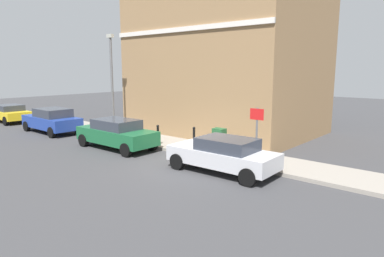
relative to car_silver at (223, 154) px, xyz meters
name	(u,v)px	position (x,y,z in m)	size (l,w,h in m)	color
ground	(191,164)	(0.11, 1.76, -0.73)	(80.00, 80.00, 0.00)	#38383A
sidewalk	(135,137)	(2.14, 7.76, -0.65)	(2.34, 30.00, 0.15)	gray
corner_building	(227,60)	(7.29, 5.00, 3.75)	(8.05, 10.49, 8.96)	olive
car_silver	(223,154)	(0.00, 0.00, 0.00)	(1.92, 4.33, 1.37)	#B7B7BC
car_green	(117,133)	(-0.15, 6.40, 0.05)	(1.92, 4.48, 1.47)	#195933
car_blue	(52,120)	(-0.11, 12.97, 0.07)	(1.96, 4.41, 1.53)	navy
car_yellow	(9,113)	(-0.07, 19.49, -0.03)	(1.93, 4.23, 1.31)	gold
utility_cabinet	(219,142)	(1.86, 1.56, -0.04)	(0.46, 0.61, 1.15)	#1E4C28
bollard_near_cabinet	(194,137)	(1.96, 3.14, -0.02)	(0.14, 0.14, 1.04)	black
bollard_far_kerb	(158,134)	(1.23, 4.88, -0.02)	(0.14, 0.14, 1.04)	black
street_sign	(257,128)	(1.23, -0.70, 0.94)	(0.08, 0.60, 2.30)	#59595B
lamppost	(112,80)	(1.72, 9.17, 2.58)	(0.20, 0.44, 5.72)	#59595B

